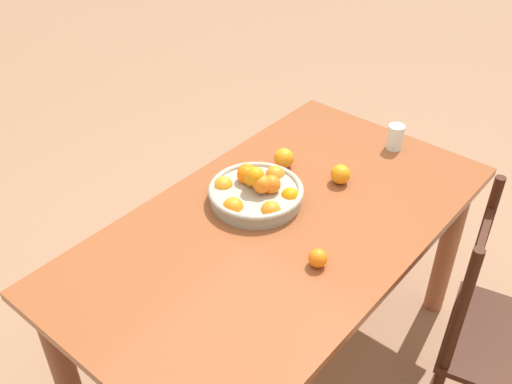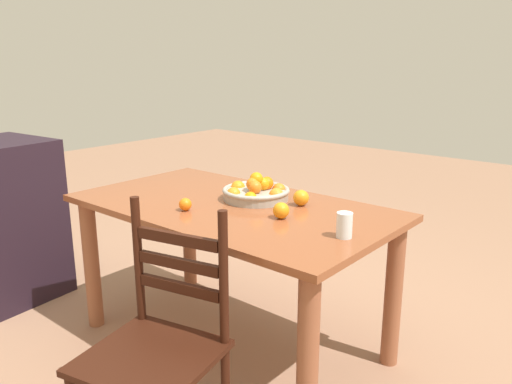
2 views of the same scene
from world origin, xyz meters
name	(u,v)px [view 1 (image 1 of 2)]	position (x,y,z in m)	size (l,w,h in m)	color
ground_plane	(276,362)	(0.00, 0.00, 0.00)	(12.00, 12.00, 0.00)	#936B52
dining_table	(280,251)	(0.00, 0.00, 0.64)	(1.63, 0.90, 0.78)	brown
chair_near_window	(500,337)	(-0.31, 0.74, 0.45)	(0.55, 0.55, 0.97)	black
fruit_bowl	(256,191)	(-0.04, -0.15, 0.82)	(0.35, 0.35, 0.14)	#9F9A8F
orange_loose_0	(340,174)	(-0.34, 0.02, 0.82)	(0.08, 0.08, 0.08)	orange
orange_loose_1	(284,158)	(-0.28, -0.21, 0.82)	(0.08, 0.08, 0.08)	orange
orange_loose_2	(318,258)	(0.09, 0.22, 0.81)	(0.06, 0.06, 0.06)	orange
drinking_glass	(395,137)	(-0.69, 0.06, 0.83)	(0.07, 0.07, 0.11)	silver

